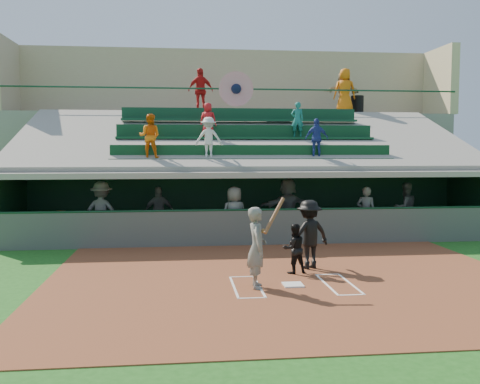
{
  "coord_description": "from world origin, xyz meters",
  "views": [
    {
      "loc": [
        -2.43,
        -11.3,
        3.0
      ],
      "look_at": [
        -0.78,
        3.5,
        1.8
      ],
      "focal_mm": 40.0,
      "sensor_mm": 36.0,
      "label": 1
    }
  ],
  "objects": [
    {
      "name": "trash_bin",
      "position": [
        5.83,
        13.19,
        5.04
      ],
      "size": [
        0.59,
        0.59,
        0.89
      ],
      "primitive_type": "cylinder",
      "color": "black",
      "rests_on": "concourse_slab"
    },
    {
      "name": "dugout_floor",
      "position": [
        0.0,
        6.75,
        0.02
      ],
      "size": [
        16.0,
        3.5,
        0.04
      ],
      "primitive_type": "cube",
      "color": "gray",
      "rests_on": "ground"
    },
    {
      "name": "concourse_staff_c",
      "position": [
        5.02,
        12.78,
        5.57
      ],
      "size": [
        1.89,
        0.96,
        1.95
      ],
      "primitive_type": "imported",
      "rotation": [
        0.0,
        0.0,
        3.37
      ],
      "color": "tan",
      "rests_on": "concourse_slab"
    },
    {
      "name": "dugout_player_c",
      "position": [
        -0.75,
        5.38,
        0.93
      ],
      "size": [
        1.0,
        0.8,
        1.78
      ],
      "primitive_type": "imported",
      "rotation": [
        0.0,
        0.0,
        3.44
      ],
      "color": "#5A5C57",
      "rests_on": "dugout_floor"
    },
    {
      "name": "home_plate",
      "position": [
        0.0,
        0.0,
        0.04
      ],
      "size": [
        0.43,
        0.43,
        0.03
      ],
      "primitive_type": "cube",
      "color": "white",
      "rests_on": "dirt_slab"
    },
    {
      "name": "dugout_bench",
      "position": [
        -0.13,
        8.01,
        0.25
      ],
      "size": [
        13.76,
        2.79,
        0.42
      ],
      "primitive_type": "cube",
      "rotation": [
        0.0,
        0.0,
        -0.17
      ],
      "color": "olive",
      "rests_on": "dugout_floor"
    },
    {
      "name": "white_table",
      "position": [
        -6.2,
        5.87,
        0.36
      ],
      "size": [
        0.86,
        0.74,
        0.65
      ],
      "primitive_type": "cube",
      "rotation": [
        0.0,
        0.0,
        0.28
      ],
      "color": "white",
      "rests_on": "dugout_floor"
    },
    {
      "name": "concourse_staff_b",
      "position": [
        4.95,
        12.3,
        5.6
      ],
      "size": [
        1.07,
        0.78,
        2.01
      ],
      "primitive_type": "imported",
      "rotation": [
        0.0,
        0.0,
        2.99
      ],
      "color": "#D5670C",
      "rests_on": "concourse_slab"
    },
    {
      "name": "batter_at_plate",
      "position": [
        -0.81,
        -0.09,
        0.9
      ],
      "size": [
        0.84,
        0.74,
        1.95
      ],
      "color": "#5C5F5A",
      "rests_on": "dirt_slab"
    },
    {
      "name": "ground",
      "position": [
        0.0,
        0.0,
        0.0
      ],
      "size": [
        100.0,
        100.0,
        0.0
      ],
      "primitive_type": "plane",
      "color": "#1C5718",
      "rests_on": "ground"
    },
    {
      "name": "dugout_player_f",
      "position": [
        5.38,
        6.53,
        0.94
      ],
      "size": [
        0.98,
        0.83,
        1.79
      ],
      "primitive_type": "imported",
      "rotation": [
        0.0,
        0.0,
        3.33
      ],
      "color": "#51534E",
      "rests_on": "dugout_floor"
    },
    {
      "name": "catcher",
      "position": [
        0.26,
        1.14,
        0.62
      ],
      "size": [
        0.67,
        0.58,
        1.19
      ],
      "primitive_type": "imported",
      "rotation": [
        0.0,
        0.0,
        3.39
      ],
      "color": "black",
      "rests_on": "dirt_slab"
    },
    {
      "name": "batters_box_chalk",
      "position": [
        0.0,
        0.0,
        0.02
      ],
      "size": [
        2.65,
        1.85,
        0.01
      ],
      "color": "white",
      "rests_on": "dirt_slab"
    },
    {
      "name": "grandstand",
      "position": [
        -0.01,
        10.51,
        2.26
      ],
      "size": [
        20.4,
        10.4,
        7.8
      ],
      "color": "#515651",
      "rests_on": "ground"
    },
    {
      "name": "dugout_player_e",
      "position": [
        3.7,
        5.76,
        0.9
      ],
      "size": [
        0.75,
        0.67,
        1.72
      ],
      "primitive_type": "imported",
      "rotation": [
        0.0,
        0.0,
        2.61
      ],
      "color": "#5B5D58",
      "rests_on": "dugout_floor"
    },
    {
      "name": "home_umpire",
      "position": [
        0.75,
        1.63,
        0.88
      ],
      "size": [
        1.25,
        0.96,
        1.72
      ],
      "primitive_type": "imported",
      "rotation": [
        0.0,
        0.0,
        3.47
      ],
      "color": "black",
      "rests_on": "dirt_slab"
    },
    {
      "name": "dirt_slab",
      "position": [
        0.0,
        0.5,
        0.01
      ],
      "size": [
        11.0,
        9.0,
        0.02
      ],
      "primitive_type": "cube",
      "color": "brown",
      "rests_on": "ground"
    },
    {
      "name": "dugout_player_d",
      "position": [
        1.19,
        6.5,
        1.03
      ],
      "size": [
        1.91,
        0.99,
        1.97
      ],
      "primitive_type": "imported",
      "rotation": [
        0.0,
        0.0,
        3.37
      ],
      "color": "#5B5E58",
      "rests_on": "dugout_floor"
    },
    {
      "name": "concourse_slab",
      "position": [
        0.0,
        13.5,
        2.3
      ],
      "size": [
        20.0,
        3.0,
        4.6
      ],
      "primitive_type": "cube",
      "color": "gray",
      "rests_on": "ground"
    },
    {
      "name": "dugout_player_b",
      "position": [
        -3.15,
        6.6,
        0.9
      ],
      "size": [
        1.06,
        0.59,
        1.72
      ],
      "primitive_type": "imported",
      "rotation": [
        0.0,
        0.0,
        3.32
      ],
      "color": "#525550",
      "rests_on": "dugout_floor"
    },
    {
      "name": "dugout_player_a",
      "position": [
        -4.94,
        6.02,
        1.01
      ],
      "size": [
        1.34,
        0.89,
        1.93
      ],
      "primitive_type": "imported",
      "rotation": [
        0.0,
        0.0,
        3.0
      ],
      "color": "#555853",
      "rests_on": "dugout_floor"
    },
    {
      "name": "concourse_staff_a",
      "position": [
        -1.52,
        12.32,
        5.56
      ],
      "size": [
        1.21,
        0.75,
        1.92
      ],
      "primitive_type": "imported",
      "rotation": [
        0.0,
        0.0,
        3.41
      ],
      "color": "red",
      "rests_on": "concourse_slab"
    },
    {
      "name": "water_cooler",
      "position": [
        -6.18,
        5.84,
        0.87
      ],
      "size": [
        0.37,
        0.37,
        0.37
      ],
      "primitive_type": "cylinder",
      "color": "orange",
      "rests_on": "white_table"
    }
  ]
}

